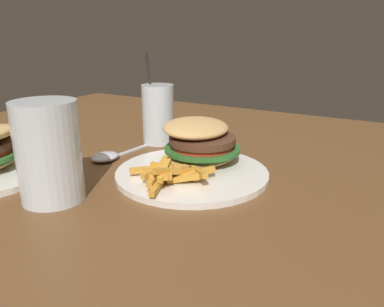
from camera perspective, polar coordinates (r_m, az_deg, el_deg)
dining_table at (r=0.80m, az=-12.84°, el=-9.95°), size 1.22×1.17×0.78m
meal_plate_near at (r=0.66m, az=0.58°, el=-0.12°), size 0.27×0.26×0.09m
beer_glass at (r=0.57m, az=-20.93°, el=-0.27°), size 0.09×0.09×0.15m
juice_glass at (r=0.83m, az=-5.17°, el=5.56°), size 0.07×0.07×0.20m
spoon at (r=0.74m, az=-12.78°, el=-0.42°), size 0.18×0.05×0.02m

